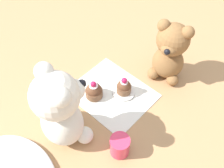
% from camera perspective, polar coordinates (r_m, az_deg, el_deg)
% --- Properties ---
extents(ground_plane, '(4.00, 4.00, 0.00)m').
position_cam_1_polar(ground_plane, '(0.91, 0.00, -2.19)').
color(ground_plane, tan).
extents(knitted_placemat, '(0.27, 0.22, 0.01)m').
position_cam_1_polar(knitted_placemat, '(0.91, 0.00, -2.08)').
color(knitted_placemat, silver).
rests_on(knitted_placemat, ground_plane).
extents(teddy_bear_cream, '(0.16, 0.16, 0.28)m').
position_cam_1_polar(teddy_bear_cream, '(0.72, -11.01, -5.58)').
color(teddy_bear_cream, silver).
rests_on(teddy_bear_cream, ground_plane).
extents(teddy_bear_tan, '(0.13, 0.13, 0.23)m').
position_cam_1_polar(teddy_bear_tan, '(0.90, 12.52, 6.86)').
color(teddy_bear_tan, olive).
rests_on(teddy_bear_tan, ground_plane).
extents(cupcake_near_cream_bear, '(0.06, 0.06, 0.07)m').
position_cam_1_polar(cupcake_near_cream_bear, '(0.88, -3.95, -1.53)').
color(cupcake_near_cream_bear, brown).
rests_on(cupcake_near_cream_bear, knitted_placemat).
extents(saucer_plate, '(0.08, 0.08, 0.01)m').
position_cam_1_polar(saucer_plate, '(0.91, 2.57, -1.65)').
color(saucer_plate, white).
rests_on(saucer_plate, knitted_placemat).
extents(cupcake_near_tan_bear, '(0.05, 0.05, 0.07)m').
position_cam_1_polar(cupcake_near_tan_bear, '(0.89, 2.62, -0.63)').
color(cupcake_near_tan_bear, brown).
rests_on(cupcake_near_tan_bear, saucer_plate).
extents(juice_glass, '(0.06, 0.06, 0.07)m').
position_cam_1_polar(juice_glass, '(0.77, 1.71, -13.28)').
color(juice_glass, '#DB3356').
rests_on(juice_glass, ground_plane).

